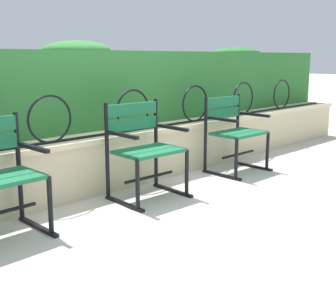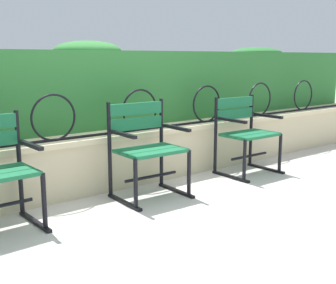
% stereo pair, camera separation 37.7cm
% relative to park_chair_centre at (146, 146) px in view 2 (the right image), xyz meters
% --- Properties ---
extents(ground_plane, '(60.00, 60.00, 0.00)m').
position_rel_park_chair_centre_xyz_m(ground_plane, '(0.02, -0.45, -0.47)').
color(ground_plane, '#BCB7AD').
extents(stone_wall, '(8.57, 0.41, 0.54)m').
position_rel_park_chair_centre_xyz_m(stone_wall, '(0.02, 0.48, -0.20)').
color(stone_wall, beige).
rests_on(stone_wall, ground).
extents(iron_arch_fence, '(8.01, 0.02, 0.42)m').
position_rel_park_chair_centre_xyz_m(iron_arch_fence, '(-0.21, 0.40, 0.25)').
color(iron_arch_fence, black).
rests_on(iron_arch_fence, stone_wall).
extents(hedge_row, '(8.40, 0.64, 0.90)m').
position_rel_park_chair_centre_xyz_m(hedge_row, '(0.01, 0.97, 0.49)').
color(hedge_row, '#2D7033').
rests_on(hedge_row, stone_wall).
extents(park_chair_centre, '(0.63, 0.54, 0.87)m').
position_rel_park_chair_centre_xyz_m(park_chair_centre, '(0.00, 0.00, 0.00)').
color(park_chair_centre, '#19663D').
rests_on(park_chair_centre, ground).
extents(park_chair_right, '(0.62, 0.53, 0.84)m').
position_rel_park_chair_centre_xyz_m(park_chair_right, '(1.35, 0.01, -0.01)').
color(park_chair_right, '#19663D').
rests_on(park_chair_right, ground).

